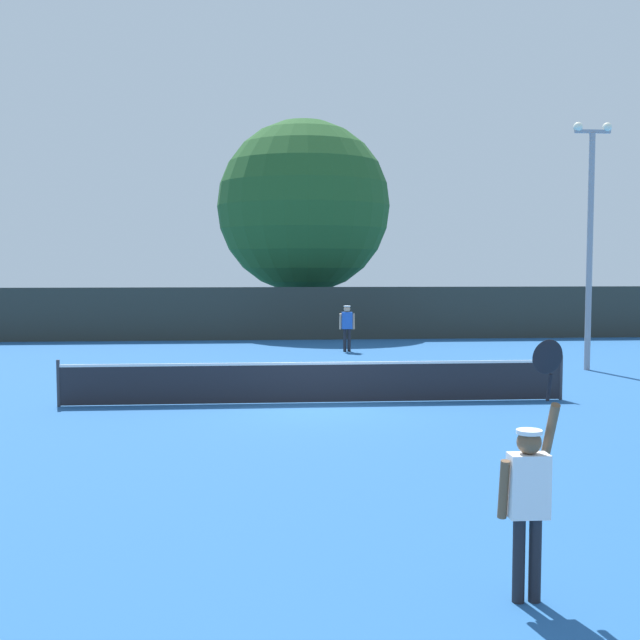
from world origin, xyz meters
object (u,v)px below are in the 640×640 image
player_receiving (347,323)px  light_pole (590,229)px  large_tree (304,207)px  player_serving (529,488)px  parked_car_near (324,311)px  tennis_ball (271,386)px

player_receiving → light_pole: size_ratio=0.23×
player_receiving → large_tree: large_tree is taller
player_serving → parked_car_near: (0.83, 33.90, -0.34)m
player_serving → tennis_ball: (-2.26, 13.42, -1.08)m
player_serving → light_pole: light_pole is taller
light_pole → large_tree: size_ratio=0.74×
player_serving → tennis_ball: size_ratio=37.21×
player_serving → large_tree: size_ratio=0.25×
player_receiving → light_pole: (6.78, -5.56, 3.25)m
large_tree → parked_car_near: 5.99m
player_receiving → parked_car_near: player_receiving is taller
light_pole → large_tree: large_tree is taller
player_serving → parked_car_near: 33.91m
tennis_ball → light_pole: size_ratio=0.01×
tennis_ball → parked_car_near: bearing=81.4°
player_serving → light_pole: size_ratio=0.34×
player_serving → parked_car_near: size_ratio=0.58×
light_pole → parked_car_near: (-6.63, 17.70, -3.52)m
large_tree → player_serving: bearing=-89.3°
large_tree → tennis_ball: bearing=-96.1°
player_serving → large_tree: (-0.38, 31.18, 4.86)m
player_serving → player_receiving: bearing=88.2°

